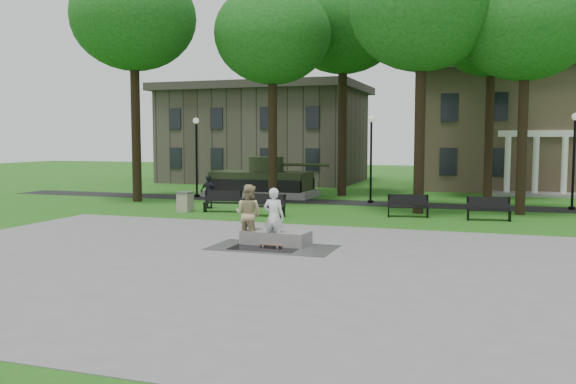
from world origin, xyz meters
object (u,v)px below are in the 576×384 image
at_px(trash_bin, 185,202).
at_px(friend_watching, 248,214).
at_px(skateboarder, 274,217).
at_px(park_bench_0, 223,201).
at_px(concrete_block, 276,237).

bearing_deg(trash_bin, friend_watching, -49.39).
xyz_separation_m(friend_watching, trash_bin, (-6.30, 7.34, -0.52)).
bearing_deg(friend_watching, skateboarder, 177.52).
bearing_deg(friend_watching, park_bench_0, -52.53).
distance_m(concrete_block, skateboarder, 0.78).
relative_size(friend_watching, park_bench_0, 1.06).
height_order(concrete_block, friend_watching, friend_watching).
bearing_deg(skateboarder, park_bench_0, -57.82).
height_order(concrete_block, park_bench_0, park_bench_0).
distance_m(concrete_block, friend_watching, 1.20).
bearing_deg(concrete_block, friend_watching, -171.61).
relative_size(skateboarder, park_bench_0, 1.02).
xyz_separation_m(skateboarder, trash_bin, (-7.25, 7.51, -0.48)).
bearing_deg(skateboarder, trash_bin, -48.18).
distance_m(park_bench_0, trash_bin, 1.84).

